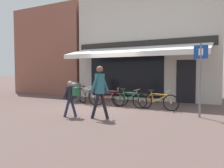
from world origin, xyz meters
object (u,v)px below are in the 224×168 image
object	(u,v)px
litter_bin	(74,92)
pedestrian_adult	(100,86)
parking_sign	(200,72)
bicycle_silver	(87,96)
bicycle_red	(108,98)
bicycle_green	(128,99)
pedestrian_child	(71,95)
bicycle_orange	(157,101)

from	to	relation	value
litter_bin	pedestrian_adult	bearing A→B (deg)	-41.71
litter_bin	parking_sign	distance (m)	6.13
pedestrian_adult	parking_sign	bearing A→B (deg)	-152.53
bicycle_silver	litter_bin	bearing A→B (deg)	-173.39
bicycle_silver	litter_bin	xyz separation A→B (m)	(-0.98, 0.34, 0.14)
bicycle_red	bicycle_green	size ratio (longest dim) A/B	1.02
bicycle_silver	pedestrian_child	size ratio (longest dim) A/B	1.35
bicycle_red	pedestrian_child	xyz separation A→B (m)	(0.01, -2.65, 0.38)
bicycle_orange	pedestrian_adult	distance (m)	2.83
pedestrian_adult	parking_sign	size ratio (longest dim) A/B	0.70
bicycle_silver	pedestrian_child	distance (m)	2.89
bicycle_green	bicycle_silver	bearing A→B (deg)	-174.89
bicycle_red	bicycle_green	distance (m)	0.97
bicycle_orange	litter_bin	xyz separation A→B (m)	(-4.30, 0.30, 0.18)
bicycle_red	bicycle_green	xyz separation A→B (m)	(0.97, 0.00, -0.01)
bicycle_silver	pedestrian_adult	xyz separation A→B (m)	(2.12, -2.43, 0.66)
pedestrian_child	parking_sign	size ratio (longest dim) A/B	0.50
bicycle_green	litter_bin	size ratio (longest dim) A/B	1.60
parking_sign	bicycle_green	bearing A→B (deg)	165.17
pedestrian_adult	pedestrian_child	xyz separation A→B (m)	(-1.00, -0.21, -0.30)
bicycle_silver	parking_sign	world-z (taller)	parking_sign
bicycle_silver	litter_bin	world-z (taller)	litter_bin
bicycle_orange	pedestrian_child	xyz separation A→B (m)	(-2.20, -2.67, 0.40)
bicycle_orange	litter_bin	world-z (taller)	litter_bin
litter_bin	pedestrian_child	bearing A→B (deg)	-54.75
bicycle_red	bicycle_orange	world-z (taller)	bicycle_red
pedestrian_adult	bicycle_green	bearing A→B (deg)	-92.11
bicycle_green	pedestrian_child	distance (m)	2.85
bicycle_red	parking_sign	world-z (taller)	parking_sign
bicycle_orange	parking_sign	bearing A→B (deg)	-18.51
bicycle_silver	bicycle_red	xyz separation A→B (m)	(1.12, 0.01, -0.02)
bicycle_green	pedestrian_child	xyz separation A→B (m)	(-0.96, -2.65, 0.39)
pedestrian_adult	pedestrian_child	distance (m)	1.06
pedestrian_child	pedestrian_adult	bearing A→B (deg)	-178.33
bicycle_red	pedestrian_adult	bearing A→B (deg)	-85.79
bicycle_silver	parking_sign	bearing A→B (deg)	16.85
pedestrian_adult	parking_sign	world-z (taller)	parking_sign
bicycle_silver	pedestrian_child	world-z (taller)	pedestrian_child
bicycle_orange	pedestrian_adult	world-z (taller)	pedestrian_adult
parking_sign	bicycle_red	bearing A→B (deg)	168.80
bicycle_green	pedestrian_child	size ratio (longest dim) A/B	1.38
bicycle_orange	bicycle_green	bearing A→B (deg)	-172.05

